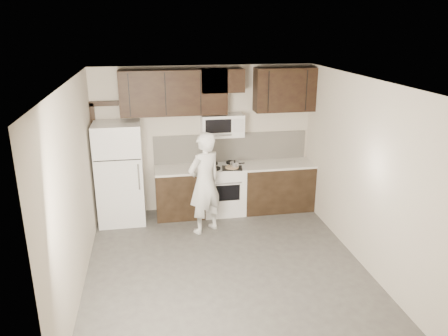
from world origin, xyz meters
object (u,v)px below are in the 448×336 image
object	(u,v)px
refrigerator	(120,173)
person	(205,183)
stove	(223,189)
microwave	(222,125)

from	to	relation	value
refrigerator	person	distance (m)	1.56
stove	refrigerator	world-z (taller)	refrigerator
microwave	refrigerator	bearing A→B (deg)	-174.85
stove	refrigerator	size ratio (longest dim) A/B	0.52
refrigerator	person	xyz separation A→B (m)	(1.41, -0.68, -0.03)
person	stove	bearing A→B (deg)	-152.36
microwave	refrigerator	world-z (taller)	microwave
stove	person	world-z (taller)	person
refrigerator	person	size ratio (longest dim) A/B	1.03
stove	person	size ratio (longest dim) A/B	0.54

